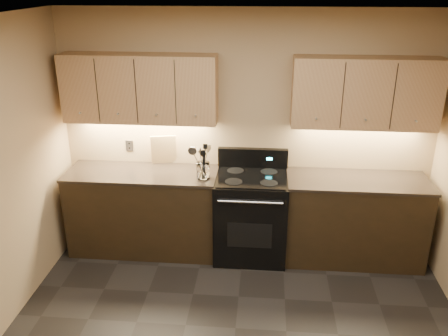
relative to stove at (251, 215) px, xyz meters
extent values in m
plane|color=silver|center=(-0.08, -1.68, 2.12)|extent=(4.00, 4.00, 0.00)
cube|color=tan|center=(-0.08, 0.32, 0.82)|extent=(4.00, 0.04, 2.60)
cube|color=black|center=(-1.18, 0.02, -0.03)|extent=(1.60, 0.60, 0.90)
cube|color=#352A21|center=(-1.18, 0.02, 0.44)|extent=(1.62, 0.62, 0.03)
cube|color=black|center=(1.10, 0.02, -0.03)|extent=(1.44, 0.60, 0.90)
cube|color=#352A21|center=(1.10, 0.02, 0.44)|extent=(1.46, 0.62, 0.03)
cube|color=black|center=(0.00, -0.01, -0.02)|extent=(0.76, 0.65, 0.92)
cube|color=black|center=(0.00, -0.01, 0.45)|extent=(0.70, 0.60, 0.01)
cube|color=black|center=(0.00, 0.28, 0.55)|extent=(0.76, 0.07, 0.22)
cube|color=#19E5F2|center=(0.18, 0.24, 0.56)|extent=(0.06, 0.00, 0.03)
cylinder|color=silver|center=(0.00, -0.35, 0.32)|extent=(0.65, 0.02, 0.02)
cube|color=black|center=(0.00, -0.33, -0.07)|extent=(0.46, 0.00, 0.28)
cylinder|color=black|center=(-0.18, -0.16, 0.45)|extent=(0.18, 0.18, 0.00)
cylinder|color=black|center=(0.18, -0.16, 0.45)|extent=(0.18, 0.18, 0.00)
cylinder|color=black|center=(-0.18, 0.14, 0.45)|extent=(0.18, 0.18, 0.00)
cylinder|color=black|center=(0.18, 0.14, 0.45)|extent=(0.18, 0.18, 0.00)
cube|color=tan|center=(-1.18, 0.17, 1.32)|extent=(1.60, 0.30, 0.70)
cube|color=tan|center=(1.10, 0.17, 1.32)|extent=(1.44, 0.30, 0.70)
cube|color=#B2B5BA|center=(-1.38, 0.31, 0.64)|extent=(0.08, 0.01, 0.12)
cylinder|color=white|center=(-0.50, -0.08, 0.54)|extent=(0.16, 0.16, 0.17)
cylinder|color=white|center=(-0.50, -0.08, 0.46)|extent=(0.13, 0.13, 0.02)
cube|color=#D6B573|center=(-0.98, 0.27, 0.62)|extent=(0.29, 0.15, 0.34)
camera|label=1|loc=(0.11, -4.56, 2.39)|focal=38.00mm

